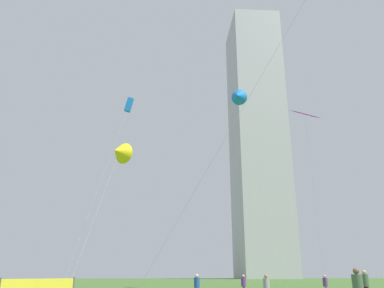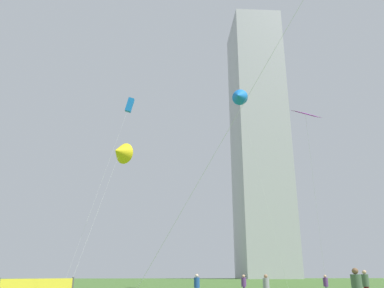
# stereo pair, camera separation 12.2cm
# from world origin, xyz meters

# --- Properties ---
(person_standing_0) EXTENTS (0.36, 0.36, 1.60)m
(person_standing_0) POSITION_xyz_m (2.97, 7.86, 0.93)
(person_standing_0) COLOR maroon
(person_standing_0) RESTS_ON ground
(person_standing_2) EXTENTS (0.36, 0.36, 1.62)m
(person_standing_2) POSITION_xyz_m (-0.59, 11.10, 0.93)
(person_standing_2) COLOR gray
(person_standing_2) RESTS_ON ground
(person_standing_3) EXTENTS (0.35, 0.35, 1.55)m
(person_standing_3) POSITION_xyz_m (9.17, 13.82, 0.90)
(person_standing_3) COLOR gray
(person_standing_3) RESTS_ON ground
(person_standing_4) EXTENTS (0.41, 0.41, 1.85)m
(person_standing_4) POSITION_xyz_m (9.40, 8.74, 1.07)
(person_standing_4) COLOR maroon
(person_standing_4) RESTS_ON ground
(person_standing_5) EXTENTS (0.35, 0.35, 1.57)m
(person_standing_5) POSITION_xyz_m (3.10, 13.85, 0.91)
(person_standing_5) COLOR #593372
(person_standing_5) RESTS_ON ground
(kite_flying_4) EXTENTS (4.91, 5.20, 15.46)m
(kite_flying_4) POSITION_xyz_m (-7.23, 25.99, 14.25)
(kite_flying_4) COLOR silver
(kite_flying_4) RESTS_ON ground
(kite_flying_5) EXTENTS (6.55, 3.66, 23.37)m
(kite_flying_5) POSITION_xyz_m (6.61, 27.14, 22.24)
(kite_flying_5) COLOR silver
(kite_flying_5) RESTS_ON ground
(kite_flying_6) EXTENTS (5.12, 9.08, 18.46)m
(kite_flying_6) POSITION_xyz_m (12.12, 20.96, 17.51)
(kite_flying_6) COLOR silver
(kite_flying_6) RESTS_ON ground
(kite_flying_8) EXTENTS (6.17, 4.41, 23.92)m
(kite_flying_8) POSITION_xyz_m (-6.93, 32.62, 22.86)
(kite_flying_8) COLOR silver
(kite_flying_8) RESTS_ON ground
(distant_highrise_0) EXTENTS (19.91, 26.00, 105.67)m
(distant_highrise_0) POSITION_xyz_m (38.53, 127.29, 52.83)
(distant_highrise_0) COLOR #A8A8AD
(distant_highrise_0) RESTS_ON ground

